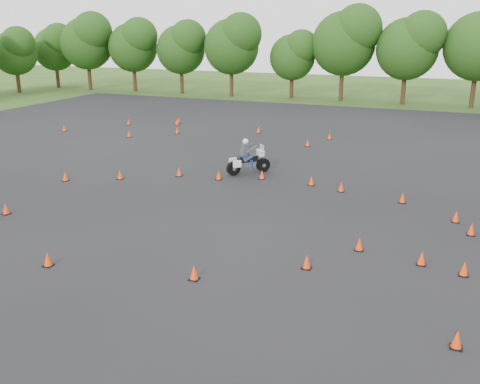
{
  "coord_description": "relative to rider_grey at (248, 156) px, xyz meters",
  "views": [
    {
      "loc": [
        7.46,
        -14.7,
        7.51
      ],
      "look_at": [
        0.0,
        4.0,
        1.2
      ],
      "focal_mm": 40.0,
      "sensor_mm": 36.0,
      "label": 1
    }
  ],
  "objects": [
    {
      "name": "traffic_cones",
      "position": [
        1.54,
        -5.05,
        -0.72
      ],
      "size": [
        36.03,
        32.96,
        0.45
      ],
      "color": "#FB3F0A",
      "rests_on": "asphalt_pad"
    },
    {
      "name": "asphalt_pad",
      "position": [
        2.23,
        -4.78,
        -0.95
      ],
      "size": [
        62.0,
        62.0,
        0.0
      ],
      "primitive_type": "plane",
      "color": "black",
      "rests_on": "ground"
    },
    {
      "name": "rider_grey",
      "position": [
        0.0,
        0.0,
        0.0
      ],
      "size": [
        2.25,
        2.29,
        1.9
      ],
      "primitive_type": null,
      "rotation": [
        0.0,
        0.0,
        0.8
      ],
      "color": "#363A3D",
      "rests_on": "ground"
    },
    {
      "name": "treeline",
      "position": [
        5.08,
        23.8,
        3.69
      ],
      "size": [
        87.47,
        32.6,
        10.58
      ],
      "color": "#1E4012",
      "rests_on": "ground"
    },
    {
      "name": "ground",
      "position": [
        2.23,
        -10.78,
        -0.95
      ],
      "size": [
        140.0,
        140.0,
        0.0
      ],
      "primitive_type": "plane",
      "color": "#2D5119",
      "rests_on": "ground"
    }
  ]
}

